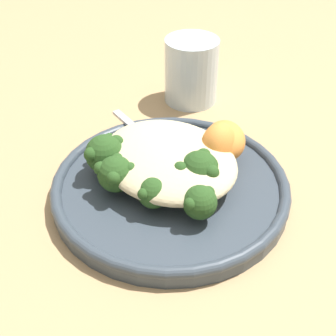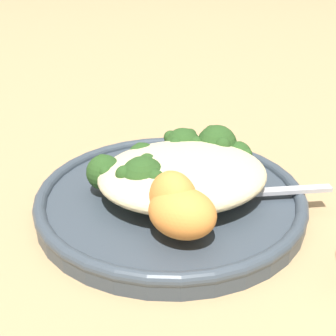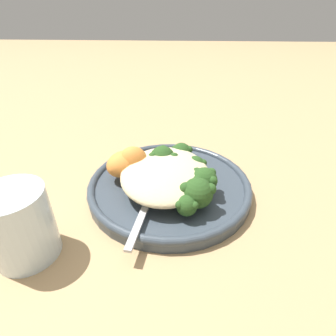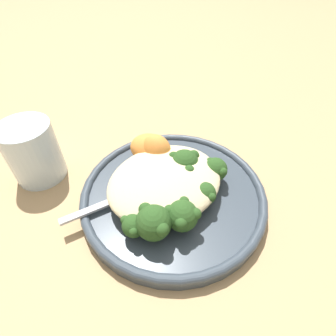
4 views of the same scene
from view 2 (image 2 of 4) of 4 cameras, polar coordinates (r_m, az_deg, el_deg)
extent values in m
plane|color=tan|center=(0.45, 0.12, -4.65)|extent=(4.00, 4.00, 0.00)
cylinder|color=#38424C|center=(0.44, 0.85, -4.08)|extent=(0.25, 0.25, 0.02)
torus|color=#38424C|center=(0.44, 0.85, -3.19)|extent=(0.25, 0.25, 0.01)
ellipsoid|color=beige|center=(0.42, 1.82, -0.76)|extent=(0.15, 0.13, 0.03)
ellipsoid|color=#8EB25B|center=(0.44, 4.75, -1.20)|extent=(0.09, 0.06, 0.01)
sphere|color=#284C1E|center=(0.47, 8.51, 1.57)|extent=(0.03, 0.03, 0.03)
sphere|color=#284C1E|center=(0.48, 8.73, 2.63)|extent=(0.01, 0.01, 0.01)
sphere|color=#284C1E|center=(0.47, 7.31, 1.97)|extent=(0.01, 0.01, 0.01)
sphere|color=#284C1E|center=(0.46, 9.60, 1.70)|extent=(0.01, 0.01, 0.01)
ellipsoid|color=#8EB25B|center=(0.45, 4.00, -0.58)|extent=(0.07, 0.08, 0.02)
sphere|color=#284C1E|center=(0.48, 5.95, 2.78)|extent=(0.04, 0.04, 0.04)
sphere|color=#284C1E|center=(0.49, 5.35, 4.32)|extent=(0.02, 0.02, 0.02)
sphere|color=#284C1E|center=(0.46, 6.67, 2.80)|extent=(0.02, 0.02, 0.02)
ellipsoid|color=#8EB25B|center=(0.44, 2.43, -1.15)|extent=(0.03, 0.10, 0.02)
sphere|color=#284C1E|center=(0.48, 1.83, 2.69)|extent=(0.04, 0.04, 0.04)
sphere|color=#284C1E|center=(0.48, 2.68, 4.00)|extent=(0.01, 0.01, 0.01)
sphere|color=#284C1E|center=(0.48, 0.31, 3.77)|extent=(0.01, 0.01, 0.01)
sphere|color=#284C1E|center=(0.46, 0.96, 2.79)|extent=(0.01, 0.01, 0.01)
sphere|color=#284C1E|center=(0.47, 3.41, 3.04)|extent=(0.01, 0.01, 0.01)
ellipsoid|color=#8EB25B|center=(0.43, 0.98, -1.43)|extent=(0.06, 0.08, 0.02)
sphere|color=#284C1E|center=(0.46, -3.11, 1.19)|extent=(0.03, 0.03, 0.03)
sphere|color=#284C1E|center=(0.47, -3.42, 2.42)|extent=(0.01, 0.01, 0.01)
sphere|color=#284C1E|center=(0.44, -2.81, 1.17)|extent=(0.01, 0.01, 0.01)
ellipsoid|color=#8EB25B|center=(0.43, -1.58, -1.97)|extent=(0.09, 0.05, 0.01)
sphere|color=#284C1E|center=(0.43, -7.78, -0.53)|extent=(0.03, 0.03, 0.03)
sphere|color=#284C1E|center=(0.44, -8.05, 0.89)|extent=(0.01, 0.01, 0.01)
sphere|color=#284C1E|center=(0.42, -7.60, -0.62)|extent=(0.01, 0.01, 0.01)
ellipsoid|color=#8EB25B|center=(0.42, 1.05, -2.53)|extent=(0.06, 0.01, 0.01)
sphere|color=#284C1E|center=(0.41, -3.08, -1.41)|extent=(0.04, 0.04, 0.04)
sphere|color=#284C1E|center=(0.42, -2.41, 0.47)|extent=(0.02, 0.02, 0.02)
sphere|color=#284C1E|center=(0.40, -5.35, -0.77)|extent=(0.02, 0.02, 0.02)
sphere|color=#284C1E|center=(0.39, -1.55, -1.28)|extent=(0.02, 0.02, 0.02)
ellipsoid|color=orange|center=(0.36, 1.75, -5.51)|extent=(0.07, 0.07, 0.04)
ellipsoid|color=orange|center=(0.37, 0.64, -3.89)|extent=(0.05, 0.05, 0.05)
cube|color=#B7B7BC|center=(0.44, 14.92, -2.62)|extent=(0.07, 0.02, 0.00)
ellipsoid|color=#B7B7BC|center=(0.43, 7.74, -2.85)|extent=(0.04, 0.03, 0.01)
camera|label=1|loc=(0.66, -35.99, 31.31)|focal=50.00mm
camera|label=3|loc=(0.58, 37.47, 23.70)|focal=28.00mm
camera|label=4|loc=(0.60, 10.86, 31.76)|focal=28.00mm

